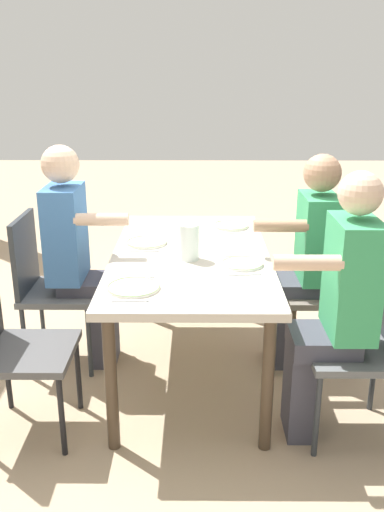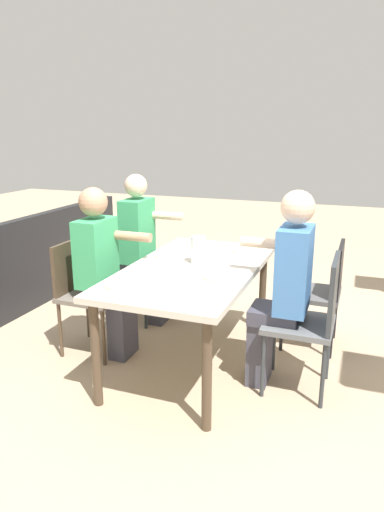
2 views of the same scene
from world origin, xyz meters
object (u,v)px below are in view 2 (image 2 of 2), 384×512
object	(u,v)px
chair_mid_north	(312,315)
chair_west_south	(127,263)
diner_man_white	(104,267)
diner_woman_green	(284,285)
plate_1	(168,255)
dining_table	(192,277)
plate_3	(124,285)
plate_0	(247,251)
plate_2	(221,277)
chair_mid_south	(84,288)
chair_west_north	(322,287)
diner_guest_third	(144,245)
water_pitcher	(198,252)

from	to	relation	value
chair_mid_north	chair_west_south	bearing A→B (deg)	-112.04
chair_mid_north	diner_man_white	distance (m)	1.56
diner_woman_green	plate_1	distance (m)	1.00
chair_west_south	plate_1	xyz separation A→B (m)	(0.41, 0.59, 0.23)
dining_table	plate_3	distance (m)	0.61
plate_0	plate_1	size ratio (longest dim) A/B	1.15
diner_woman_green	plate_2	size ratio (longest dim) A/B	5.55
chair_mid_south	plate_2	distance (m)	1.16
plate_2	chair_west_north	bearing A→B (deg)	142.62
chair_west_north	plate_3	bearing A→B (deg)	-44.30
chair_west_north	chair_mid_north	size ratio (longest dim) A/B	0.92
chair_mid_south	diner_man_white	size ratio (longest dim) A/B	0.67
chair_mid_north	diner_woman_green	xyz separation A→B (m)	(-0.00, -0.20, 0.19)
diner_guest_third	diner_man_white	bearing A→B (deg)	1.04
chair_mid_south	plate_3	bearing A→B (deg)	53.10
chair_west_south	water_pitcher	xyz separation A→B (m)	(0.50, 0.88, 0.31)
chair_west_north	plate_2	world-z (taller)	chair_west_north
chair_mid_north	water_pitcher	bearing A→B (deg)	-103.15
chair_west_north	diner_woman_green	distance (m)	0.76
water_pitcher	chair_mid_north	bearing A→B (deg)	76.85
plate_0	plate_3	size ratio (longest dim) A/B	1.09
dining_table	chair_mid_north	world-z (taller)	chair_mid_north
chair_west_north	chair_mid_south	bearing A→B (deg)	-67.84
chair_west_north	plate_3	distance (m)	1.63
diner_woman_green	diner_man_white	distance (m)	1.35
chair_west_north	chair_mid_south	distance (m)	1.87
chair_west_south	plate_0	bearing A→B (deg)	86.61
chair_west_north	diner_woman_green	bearing A→B (deg)	-15.26
chair_mid_north	diner_woman_green	world-z (taller)	diner_woman_green
dining_table	plate_0	distance (m)	0.61
plate_2	chair_mid_south	bearing A→B (deg)	-93.97
plate_1	plate_2	bearing A→B (deg)	55.63
chair_west_south	diner_man_white	bearing A→B (deg)	15.23
chair_mid_north	diner_guest_third	world-z (taller)	diner_guest_third
diner_woman_green	plate_2	xyz separation A→B (m)	(0.08, -0.41, 0.03)
chair_mid_north	plate_0	xyz separation A→B (m)	(-0.64, -0.60, 0.22)
chair_mid_north	chair_mid_south	distance (m)	1.73
chair_mid_north	plate_3	size ratio (longest dim) A/B	4.02
chair_mid_north	plate_2	distance (m)	0.65
chair_west_north	chair_mid_south	size ratio (longest dim) A/B	0.98
chair_west_north	plate_2	bearing A→B (deg)	-37.38
chair_mid_south	plate_0	distance (m)	1.32
dining_table	plate_1	world-z (taller)	plate_1
plate_0	plate_2	distance (m)	0.71
chair_west_north	plate_3	world-z (taller)	chair_west_north
chair_mid_north	plate_3	bearing A→B (deg)	-68.28
chair_mid_south	plate_0	xyz separation A→B (m)	(-0.64, 1.13, 0.24)
chair_west_south	diner_man_white	xyz separation A→B (m)	(0.70, 0.19, 0.18)
diner_guest_third	water_pitcher	distance (m)	0.87
chair_west_north	chair_mid_north	distance (m)	0.70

